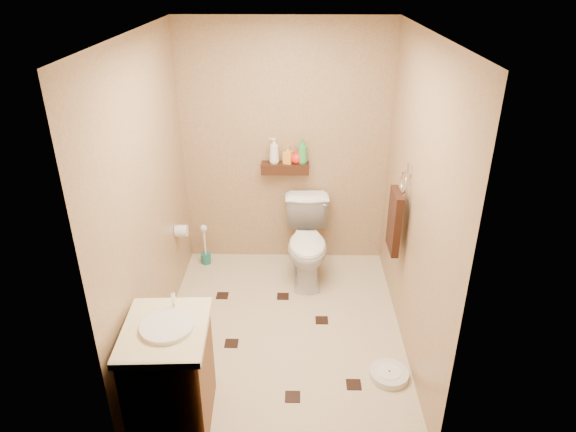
{
  "coord_description": "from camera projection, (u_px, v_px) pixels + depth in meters",
  "views": [
    {
      "loc": [
        0.11,
        -3.47,
        2.81
      ],
      "look_at": [
        0.04,
        0.25,
        0.96
      ],
      "focal_mm": 32.0,
      "sensor_mm": 36.0,
      "label": 1
    }
  ],
  "objects": [
    {
      "name": "ceiling",
      "position": [
        280.0,
        33.0,
        3.29
      ],
      "size": [
        2.0,
        2.5,
        0.02
      ],
      "primitive_type": "cube",
      "color": "silver",
      "rests_on": "wall_back"
    },
    {
      "name": "wall_left",
      "position": [
        148.0,
        201.0,
        3.84
      ],
      "size": [
        0.04,
        2.5,
        2.4
      ],
      "primitive_type": "cube",
      "color": "tan",
      "rests_on": "ground"
    },
    {
      "name": "bathroom_scale",
      "position": [
        389.0,
        374.0,
        3.85
      ],
      "size": [
        0.37,
        0.37,
        0.06
      ],
      "rotation": [
        0.0,
        0.0,
        0.34
      ],
      "color": "silver",
      "rests_on": "ground"
    },
    {
      "name": "towel_ring",
      "position": [
        395.0,
        219.0,
        4.15
      ],
      "size": [
        0.12,
        0.3,
        0.76
      ],
      "color": "silver",
      "rests_on": "wall_right"
    },
    {
      "name": "wall_shelf",
      "position": [
        285.0,
        168.0,
        4.95
      ],
      "size": [
        0.46,
        0.14,
        0.1
      ],
      "primitive_type": "cube",
      "color": "#3B1E10",
      "rests_on": "wall_back"
    },
    {
      "name": "toilet",
      "position": [
        308.0,
        243.0,
        4.93
      ],
      "size": [
        0.45,
        0.77,
        0.77
      ],
      "primitive_type": "imported",
      "rotation": [
        0.0,
        0.0,
        0.02
      ],
      "color": "white",
      "rests_on": "ground"
    },
    {
      "name": "wall_right",
      "position": [
        416.0,
        203.0,
        3.81
      ],
      "size": [
        0.04,
        2.5,
        2.4
      ],
      "primitive_type": "cube",
      "color": "tan",
      "rests_on": "ground"
    },
    {
      "name": "vanity",
      "position": [
        171.0,
        374.0,
        3.34
      ],
      "size": [
        0.55,
        0.66,
        0.9
      ],
      "rotation": [
        0.0,
        0.0,
        0.05
      ],
      "color": "brown",
      "rests_on": "ground"
    },
    {
      "name": "ground",
      "position": [
        282.0,
        330.0,
        4.36
      ],
      "size": [
        2.5,
        2.5,
        0.0
      ],
      "primitive_type": "plane",
      "color": "beige",
      "rests_on": "ground"
    },
    {
      "name": "bottle_b",
      "position": [
        288.0,
        154.0,
        4.89
      ],
      "size": [
        0.1,
        0.1,
        0.18
      ],
      "primitive_type": "imported",
      "rotation": [
        0.0,
        0.0,
        2.81
      ],
      "color": "orange",
      "rests_on": "wall_shelf"
    },
    {
      "name": "bottle_a",
      "position": [
        274.0,
        151.0,
        4.88
      ],
      "size": [
        0.11,
        0.11,
        0.25
      ],
      "primitive_type": "imported",
      "rotation": [
        0.0,
        0.0,
        4.9
      ],
      "color": "silver",
      "rests_on": "wall_shelf"
    },
    {
      "name": "floor_accents",
      "position": [
        282.0,
        335.0,
        4.29
      ],
      "size": [
        1.23,
        1.34,
        0.01
      ],
      "color": "black",
      "rests_on": "ground"
    },
    {
      "name": "bottle_c",
      "position": [
        296.0,
        156.0,
        4.9
      ],
      "size": [
        0.13,
        0.13,
        0.14
      ],
      "primitive_type": "imported",
      "rotation": [
        0.0,
        0.0,
        1.82
      ],
      "color": "red",
      "rests_on": "wall_shelf"
    },
    {
      "name": "toilet_paper",
      "position": [
        181.0,
        231.0,
        4.69
      ],
      "size": [
        0.12,
        0.11,
        0.12
      ],
      "color": "silver",
      "rests_on": "wall_left"
    },
    {
      "name": "wall_back",
      "position": [
        285.0,
        148.0,
        4.94
      ],
      "size": [
        2.0,
        0.04,
        2.4
      ],
      "primitive_type": "cube",
      "color": "tan",
      "rests_on": "ground"
    },
    {
      "name": "bottle_d",
      "position": [
        302.0,
        151.0,
        4.87
      ],
      "size": [
        0.13,
        0.13,
        0.25
      ],
      "primitive_type": "imported",
      "rotation": [
        0.0,
        0.0,
        5.31
      ],
      "color": "green",
      "rests_on": "wall_shelf"
    },
    {
      "name": "toilet_brush",
      "position": [
        205.0,
        250.0,
        5.26
      ],
      "size": [
        0.1,
        0.1,
        0.44
      ],
      "color": "#1A695D",
      "rests_on": "ground"
    },
    {
      "name": "wall_front",
      "position": [
        274.0,
        302.0,
        2.71
      ],
      "size": [
        2.0,
        0.04,
        2.4
      ],
      "primitive_type": "cube",
      "color": "tan",
      "rests_on": "ground"
    }
  ]
}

